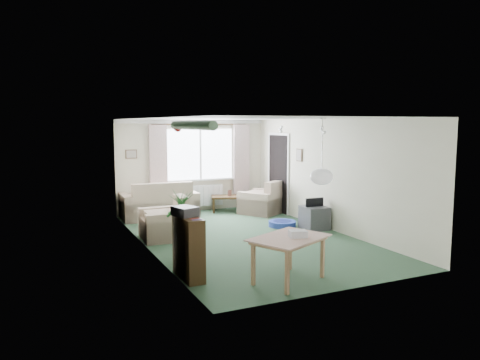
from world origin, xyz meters
name	(u,v)px	position (x,y,z in m)	size (l,w,h in m)	color
ground	(246,238)	(0.00, 0.00, 0.00)	(6.50, 6.50, 0.00)	#2D4B34
window	(200,154)	(0.20, 3.23, 1.50)	(1.80, 0.03, 1.30)	white
curtain_rod	(201,125)	(0.20, 3.15, 2.27)	(2.60, 0.03, 0.03)	black
curtain_left	(158,165)	(-0.95, 3.13, 1.27)	(0.45, 0.08, 2.00)	beige
curtain_right	(241,162)	(1.35, 3.13, 1.27)	(0.45, 0.08, 2.00)	beige
radiator	(201,196)	(0.20, 3.19, 0.40)	(1.20, 0.10, 0.55)	white
doorway	(279,174)	(1.99, 2.20, 1.00)	(0.03, 0.95, 2.00)	black
pendant_lamp	(322,177)	(0.20, -2.30, 1.48)	(0.36, 0.36, 0.36)	white
tinsel_garland	(192,125)	(-1.92, -2.30, 2.28)	(1.60, 1.60, 0.12)	#196626
bauble_cluster_a	(281,127)	(1.30, 0.90, 2.22)	(0.20, 0.20, 0.20)	silver
bauble_cluster_b	(323,127)	(1.60, -0.30, 2.22)	(0.20, 0.20, 0.20)	silver
wall_picture_back	(131,154)	(-1.60, 3.23, 1.55)	(0.28, 0.03, 0.22)	brown
wall_picture_right	(299,155)	(1.98, 1.20, 1.55)	(0.03, 0.24, 0.30)	brown
sofa	(159,199)	(-1.05, 2.75, 0.45)	(1.81, 0.96, 0.90)	beige
armchair_corner	(261,197)	(1.48, 2.19, 0.42)	(0.95, 0.90, 0.85)	beige
armchair_left	(165,218)	(-1.50, 0.67, 0.42)	(0.95, 0.90, 0.85)	#C0BA91
coffee_table	(229,204)	(0.83, 2.75, 0.21)	(0.93, 0.52, 0.42)	black
photo_frame	(230,193)	(0.84, 2.75, 0.50)	(0.12, 0.02, 0.16)	brown
bookshelf	(188,247)	(-1.84, -1.85, 0.47)	(0.26, 0.77, 0.94)	black
hifi_box	(185,211)	(-1.87, -1.79, 1.01)	(0.28, 0.35, 0.14)	#37373C
houseplant	(182,226)	(-1.65, -0.95, 0.60)	(0.51, 0.51, 1.20)	#1E5829
dining_table	(289,260)	(-0.56, -2.60, 0.32)	(1.03, 0.69, 0.64)	tan
gift_box	(298,234)	(-0.44, -2.66, 0.70)	(0.25, 0.18, 0.12)	silver
tv_cube	(314,218)	(1.70, 0.10, 0.25)	(0.50, 0.55, 0.50)	#3A3A3F
pet_bed	(282,224)	(1.20, 0.63, 0.06)	(0.61, 0.61, 0.12)	#213597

